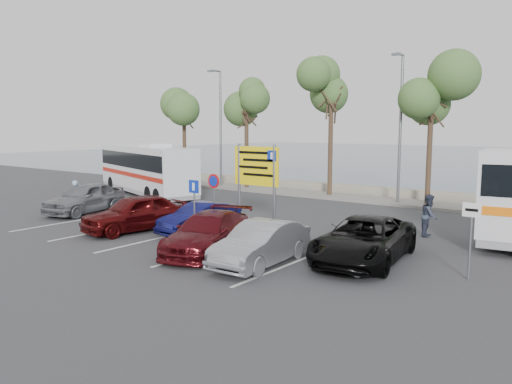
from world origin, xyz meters
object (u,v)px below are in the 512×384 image
Objects in this scene: car_red at (136,213)px; car_silver_b at (261,244)px; street_lamp_left at (220,122)px; suv_black at (364,240)px; coach_bus_left at (146,171)px; direction_sign at (256,173)px; pedestrian_near at (76,196)px; street_lamp_right at (400,121)px; car_maroon at (208,233)px; pedestrian_far at (429,215)px; car_silver_a at (85,198)px; car_blue at (200,218)px.

car_red is 1.10× the size of car_silver_b.
street_lamp_left is 20.86m from suv_black.
street_lamp_left is at bearing 76.65° from coach_bus_left.
pedestrian_near is (-10.00, -1.84, -1.62)m from direction_sign.
pedestrian_near is (2.33, -6.55, -0.72)m from coach_bus_left.
street_lamp_left and street_lamp_right have the same top height.
car_red is at bearing 167.95° from car_silver_b.
street_lamp_right reaches higher than pedestrian_near.
pedestrian_near reaches higher than car_silver_b.
direction_sign reaches higher than pedestrian_near.
car_red reaches higher than car_maroon.
suv_black is at bearing 6.18° from car_maroon.
pedestrian_far is at bearing 77.79° from suv_black.
street_lamp_right is 1.57× the size of suv_black.
street_lamp_left is 12.71m from car_silver_a.
street_lamp_left is 4.82× the size of pedestrian_far.
car_silver_b is at bearing -22.87° from car_silver_a.
street_lamp_right reaches higher than car_silver_a.
street_lamp_right is 14.72m from car_maroon.
street_lamp_left is 6.54m from coach_bus_left.
pedestrian_near is at bearing -70.38° from coach_bus_left.
car_blue is at bearing 121.00° from car_maroon.
car_silver_b is (4.80, -2.28, 0.06)m from car_blue.
street_lamp_left is at bearing 180.00° from street_lamp_right.
car_silver_b is 2.52× the size of pedestrian_near.
car_silver_b is (14.20, -14.30, -3.93)m from street_lamp_left.
pedestrian_far reaches higher than car_maroon.
car_red is at bearing -42.75° from coach_bus_left.
street_lamp_left is at bearing 130.48° from car_silver_b.
coach_bus_left is at bearing 101.45° from car_silver_a.
car_red is (7.00, -13.32, -3.84)m from street_lamp_left.
pedestrian_near is (-0.53, -0.14, 0.04)m from car_silver_a.
car_silver_a is at bearing 150.75° from car_maroon.
coach_bus_left is 6.63× the size of pedestrian_near.
suv_black is at bearing -19.65° from coach_bus_left.
car_silver_a is at bearing -82.73° from street_lamp_left.
car_silver_a is 10.48m from car_maroon.
pedestrian_far is (4.04, -7.02, -3.77)m from street_lamp_right.
car_blue is at bearing -178.26° from pedestrian_near.
car_blue is 3.20m from car_maroon.
street_lamp_left is 1.57× the size of suv_black.
street_lamp_right reaches higher than direction_sign.
street_lamp_right is at bearing 33.68° from car_silver_a.
car_maroon is 1.14× the size of car_silver_b.
street_lamp_right is 17.50m from pedestrian_near.
pedestrian_near is (-12.00, -12.16, -3.79)m from street_lamp_right.
car_maroon is at bearing -32.97° from coach_bus_left.
car_silver_a is (-11.47, -12.02, -3.83)m from street_lamp_right.
car_silver_a reaches higher than car_red.
coach_bus_left is 17.81m from car_silver_b.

